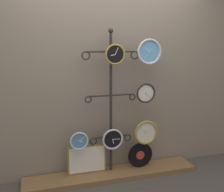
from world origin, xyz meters
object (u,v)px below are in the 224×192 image
object	(u,v)px
clock_top_center	(115,54)
clock_bottom_center	(113,139)
vinyl_record	(140,155)
clock_middle_right	(146,93)
picture_frame	(87,159)
clock_bottom_right	(146,132)
display_stand	(111,129)
clock_top_right	(149,52)
clock_bottom_left	(79,141)

from	to	relation	value
clock_top_center	clock_bottom_center	distance (m)	1.04
vinyl_record	clock_top_center	bearing A→B (deg)	-170.21
clock_top_center	clock_middle_right	world-z (taller)	clock_top_center
picture_frame	clock_bottom_right	bearing A→B (deg)	-8.91
clock_middle_right	picture_frame	xyz separation A→B (m)	(-0.74, 0.09, -0.82)
picture_frame	clock_top_center	bearing A→B (deg)	-16.96
clock_bottom_center	vinyl_record	world-z (taller)	clock_bottom_center
display_stand	clock_bottom_right	xyz separation A→B (m)	(0.43, -0.12, -0.05)
clock_top_right	clock_bottom_left	world-z (taller)	clock_top_right
clock_top_right	clock_bottom_left	size ratio (longest dim) A/B	1.40
clock_bottom_left	display_stand	bearing A→B (deg)	12.73
clock_middle_right	clock_bottom_center	distance (m)	0.70
picture_frame	display_stand	bearing A→B (deg)	0.65
clock_bottom_center	clock_middle_right	bearing A→B (deg)	-1.62
clock_top_center	clock_bottom_center	size ratio (longest dim) A/B	0.91
clock_top_center	picture_frame	size ratio (longest dim) A/B	0.50
display_stand	vinyl_record	size ratio (longest dim) A/B	5.42
clock_top_center	clock_bottom_left	world-z (taller)	clock_top_center
clock_middle_right	clock_bottom_left	world-z (taller)	clock_middle_right
clock_top_center	clock_bottom_right	distance (m)	1.06
display_stand	clock_bottom_center	bearing A→B (deg)	-89.94
clock_top_right	clock_bottom_center	xyz separation A→B (m)	(-0.45, 0.03, -1.06)
clock_top_right	clock_bottom_center	bearing A→B (deg)	176.23
clock_top_center	vinyl_record	distance (m)	1.36
clock_top_right	picture_frame	world-z (taller)	clock_top_right
clock_bottom_left	clock_bottom_right	xyz separation A→B (m)	(0.85, -0.02, 0.03)
clock_bottom_right	vinyl_record	distance (m)	0.34
clock_bottom_right	picture_frame	bearing A→B (deg)	171.09
clock_top_center	clock_bottom_left	bearing A→B (deg)	178.70
clock_middle_right	clock_bottom_center	bearing A→B (deg)	178.38
clock_middle_right	clock_bottom_center	size ratio (longest dim) A/B	0.95
clock_top_center	clock_top_right	distance (m)	0.43
clock_top_center	clock_bottom_left	xyz separation A→B (m)	(-0.44, 0.01, -1.01)
vinyl_record	clock_bottom_left	bearing A→B (deg)	-176.20
clock_top_center	vinyl_record	size ratio (longest dim) A/B	0.71
clock_bottom_right	clock_middle_right	bearing A→B (deg)	92.34
display_stand	clock_middle_right	world-z (taller)	display_stand
display_stand	clock_bottom_center	size ratio (longest dim) A/B	6.92
clock_bottom_left	clock_bottom_right	size ratio (longest dim) A/B	0.71
clock_bottom_center	vinyl_record	xyz separation A→B (m)	(0.39, 0.04, -0.27)
display_stand	clock_top_center	world-z (taller)	display_stand
clock_middle_right	clock_bottom_center	xyz separation A→B (m)	(-0.43, 0.01, -0.56)
clock_middle_right	clock_bottom_left	distance (m)	1.00
clock_top_right	vinyl_record	distance (m)	1.34
clock_top_center	clock_middle_right	distance (m)	0.62
clock_bottom_center	clock_top_center	bearing A→B (deg)	-53.52
clock_bottom_left	clock_bottom_center	distance (m)	0.42
clock_top_right	clock_bottom_left	bearing A→B (deg)	179.19
clock_middle_right	vinyl_record	bearing A→B (deg)	125.98
display_stand	vinyl_record	world-z (taller)	display_stand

